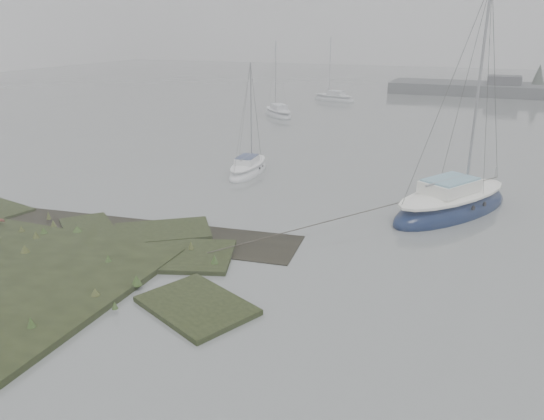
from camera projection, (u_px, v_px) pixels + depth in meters
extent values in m
plane|color=slate|center=(375.00, 134.00, 43.66)|extent=(160.00, 160.00, 0.00)
cube|color=#424247|center=(504.00, 85.00, 66.87)|extent=(4.00, 3.00, 2.20)
cone|color=#384238|center=(538.00, 78.00, 66.96)|extent=(2.00, 2.00, 3.50)
ellipsoid|color=#0C193C|center=(451.00, 210.00, 25.27)|extent=(6.29, 8.11, 1.92)
ellipsoid|color=white|center=(453.00, 194.00, 25.02)|extent=(5.33, 6.97, 0.54)
cube|color=white|center=(450.00, 186.00, 24.67)|extent=(2.85, 3.19, 0.56)
cube|color=#79AABE|center=(451.00, 179.00, 24.57)|extent=(2.63, 2.94, 0.09)
cylinder|color=#939399|center=(479.00, 87.00, 23.99)|extent=(0.12, 0.12, 9.03)
cylinder|color=#939399|center=(448.00, 180.00, 24.44)|extent=(1.71, 2.76, 0.10)
ellipsoid|color=silver|center=(248.00, 171.00, 32.10)|extent=(2.01, 5.05, 1.20)
ellipsoid|color=white|center=(248.00, 164.00, 31.94)|extent=(1.63, 4.39, 0.34)
cube|color=white|center=(247.00, 160.00, 31.65)|extent=(1.19, 1.77, 0.35)
cube|color=navy|center=(247.00, 157.00, 31.59)|extent=(1.11, 1.62, 0.06)
cylinder|color=#939399|center=(251.00, 111.00, 31.50)|extent=(0.08, 0.08, 5.64)
cylinder|color=#939399|center=(246.00, 157.00, 31.46)|extent=(0.22, 1.97, 0.06)
ellipsoid|color=#A9ACB3|center=(278.00, 115.00, 52.29)|extent=(4.94, 5.21, 1.31)
ellipsoid|color=silver|center=(278.00, 110.00, 52.12)|extent=(4.21, 4.46, 0.37)
cube|color=silver|center=(279.00, 107.00, 51.81)|extent=(2.10, 2.15, 0.39)
cube|color=silver|center=(279.00, 105.00, 51.74)|extent=(1.94, 1.99, 0.06)
cylinder|color=#939399|center=(276.00, 74.00, 51.63)|extent=(0.09, 0.09, 6.19)
cylinder|color=#939399|center=(280.00, 105.00, 51.60)|extent=(1.50, 1.65, 0.07)
ellipsoid|color=#B2B8BD|center=(334.00, 100.00, 62.91)|extent=(5.88, 3.55, 1.36)
ellipsoid|color=white|center=(334.00, 95.00, 62.73)|extent=(5.08, 2.97, 0.38)
cube|color=white|center=(336.00, 93.00, 62.47)|extent=(2.20, 1.75, 0.40)
cube|color=silver|center=(336.00, 91.00, 62.40)|extent=(2.02, 1.63, 0.06)
cylinder|color=#939399|center=(330.00, 65.00, 62.03)|extent=(0.09, 0.09, 6.39)
cylinder|color=#939399|center=(337.00, 91.00, 62.30)|extent=(2.14, 0.79, 0.07)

